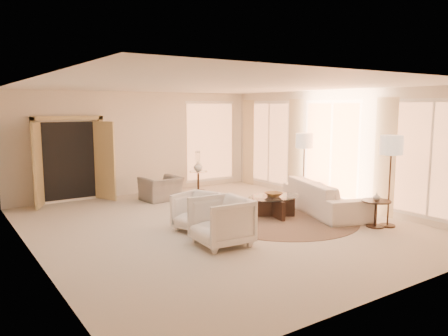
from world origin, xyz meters
TOP-DOWN VIEW (x-y plane):
  - room at (0.00, 0.00)m, footprint 7.04×8.04m
  - windows_right at (3.45, 0.10)m, footprint 0.10×6.40m
  - window_back_corner at (2.30, 3.95)m, footprint 1.70×0.10m
  - curtains_right at (3.40, 1.00)m, footprint 0.06×5.20m
  - french_doors at (-1.90, 3.82)m, footprint 1.95×0.66m
  - area_rug at (1.38, -0.39)m, footprint 3.56×3.56m
  - sofa at (2.60, -0.44)m, footprint 1.74×2.68m
  - armchair_left at (-0.53, -0.08)m, footprint 0.98×1.01m
  - armchair_right at (-0.66, -1.09)m, footprint 0.89×0.95m
  - accent_chair at (0.09, 2.85)m, footprint 0.99×0.70m
  - coffee_table at (1.37, -0.10)m, footprint 1.61×1.61m
  - end_table at (2.54, -1.86)m, footprint 0.57×0.57m
  - side_table at (1.50, 3.34)m, footprint 0.51×0.51m
  - floor_lamp_near at (2.90, 0.56)m, footprint 0.42×0.42m
  - floor_lamp_far at (2.78, -1.98)m, footprint 0.45×0.45m
  - bowl at (1.37, -0.10)m, footprint 0.38×0.38m
  - end_vase at (2.54, -1.86)m, footprint 0.19×0.19m
  - side_vase at (1.50, 3.34)m, footprint 0.34×0.34m

SIDE VIEW (x-z plane):
  - area_rug at x=1.38m, z-range 0.00..0.01m
  - coffee_table at x=1.37m, z-range 0.06..0.51m
  - side_table at x=1.50m, z-range 0.06..0.65m
  - sofa at x=2.60m, z-range 0.00..0.73m
  - end_table at x=2.54m, z-range 0.10..0.64m
  - accent_chair at x=0.09m, z-range 0.00..0.81m
  - armchair_left at x=-0.53m, z-range 0.00..0.81m
  - armchair_right at x=-0.66m, z-range 0.00..0.92m
  - bowl at x=1.37m, z-range 0.45..0.54m
  - end_vase at x=2.54m, z-range 0.54..0.69m
  - side_vase at x=1.50m, z-range 0.59..0.86m
  - french_doors at x=-1.90m, z-range -0.01..2.15m
  - curtains_right at x=3.40m, z-range 0.00..2.60m
  - windows_right at x=3.45m, z-range 0.15..2.55m
  - window_back_corner at x=2.30m, z-range 0.15..2.55m
  - room at x=0.00m, z-range -0.02..2.81m
  - floor_lamp_near at x=2.90m, z-range 0.61..2.36m
  - floor_lamp_far at x=2.78m, z-range 0.64..2.48m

